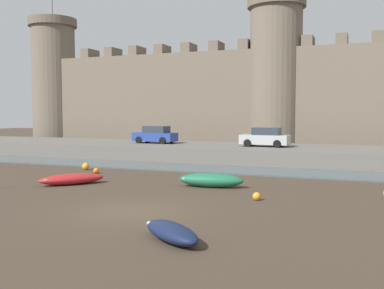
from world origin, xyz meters
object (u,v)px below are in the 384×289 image
Objects in this scene: rowboat_foreground_centre at (211,180)px; car_quay_west at (265,137)px; rowboat_midflat_left at (172,232)px; car_quay_centre_west at (155,135)px; mooring_buoy_off_centre at (96,171)px; mooring_buoy_mid_mud at (86,166)px; mooring_buoy_near_shore at (257,196)px; rowboat_foreground_right at (72,179)px.

rowboat_foreground_centre is 0.89× the size of car_quay_west.
car_quay_centre_west is (-12.96, 25.32, 1.70)m from rowboat_midflat_left.
car_quay_centre_west reaches higher than rowboat_midflat_left.
rowboat_foreground_centre is 9.40m from mooring_buoy_off_centre.
rowboat_midflat_left is at bearing -77.81° from rowboat_foreground_centre.
car_quay_centre_west reaches higher than rowboat_foreground_centre.
mooring_buoy_mid_mud reaches higher than mooring_buoy_off_centre.
mooring_buoy_off_centre is at bearing -126.73° from car_quay_west.
mooring_buoy_mid_mud is 1.33× the size of mooring_buoy_off_centre.
car_quay_centre_west is at bearing 128.20° from mooring_buoy_near_shore.
car_quay_centre_west is (-2.98, 16.97, 1.68)m from rowboat_foreground_right.
rowboat_foreground_centre is 18.47m from car_quay_centre_west.
rowboat_foreground_right is 10.99m from mooring_buoy_near_shore.
mooring_buoy_mid_mud is 15.23m from car_quay_west.
rowboat_foreground_centre is 0.89× the size of car_quay_centre_west.
mooring_buoy_near_shore is (12.28, -5.23, -0.00)m from mooring_buoy_off_centre.
rowboat_foreground_right reaches higher than mooring_buoy_near_shore.
mooring_buoy_near_shore is 0.09× the size of car_quay_west.
car_quay_west reaches higher than rowboat_midflat_left.
rowboat_foreground_centre is 11.48m from mooring_buoy_mid_mud.
rowboat_foreground_right is 9.18× the size of mooring_buoy_off_centre.
car_quay_west is at bearing 65.15° from rowboat_foreground_right.
mooring_buoy_mid_mud is at bearing 160.59° from rowboat_foreground_centre.
car_quay_centre_west is at bearing 99.95° from rowboat_foreground_right.
rowboat_foreground_centre reaches higher than mooring_buoy_mid_mud.
rowboat_midflat_left is at bearing -97.35° from mooring_buoy_near_shore.
mooring_buoy_off_centre is (1.76, -1.34, -0.06)m from mooring_buoy_mid_mud.
mooring_buoy_near_shore is (0.98, 7.60, -0.12)m from rowboat_midflat_left.
mooring_buoy_off_centre is 15.09m from car_quay_west.
car_quay_west is (8.96, 12.01, 1.81)m from mooring_buoy_off_centre.
rowboat_foreground_centre reaches higher than mooring_buoy_off_centre.
mooring_buoy_near_shore is (10.96, -0.74, -0.13)m from rowboat_foreground_right.
rowboat_foreground_centre reaches higher than rowboat_foreground_right.
mooring_buoy_mid_mud reaches higher than mooring_buoy_near_shore.
rowboat_midflat_left is at bearing -48.63° from mooring_buoy_off_centre.
rowboat_foreground_centre is at bearing 14.54° from rowboat_foreground_right.
rowboat_foreground_right is at bearing 140.09° from rowboat_midflat_left.
car_quay_west reaches higher than mooring_buoy_mid_mud.
car_quay_centre_west is (-10.72, 14.96, 1.60)m from rowboat_foreground_centre.
mooring_buoy_near_shore is 22.61m from car_quay_centre_west.
rowboat_midflat_left is at bearing -47.33° from mooring_buoy_mid_mud.
mooring_buoy_off_centre is (-11.30, 12.83, -0.12)m from rowboat_midflat_left.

